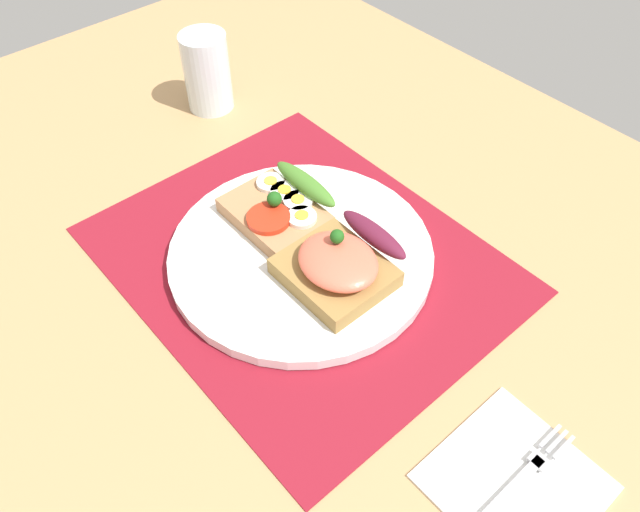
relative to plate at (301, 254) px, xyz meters
The scene contains 8 objects.
ground_plane 2.55cm from the plate, ahead, with size 120.00×90.00×3.20cm, color tan.
placemat 0.80cm from the plate, ahead, with size 40.69×33.09×0.30cm, color maroon.
plate is the anchor object (origin of this frame).
sandwich_egg_tomato 5.74cm from the plate, 162.91° to the left, with size 10.62×9.35×3.91cm.
sandwich_salmon 5.99cm from the plate, ahead, with size 10.10×10.38×5.44cm.
napkin 29.52cm from the plate, ahead, with size 11.96×12.14×0.60cm, color white.
fork 29.75cm from the plate, ahead, with size 1.62×13.04×0.32cm.
drinking_glass 30.94cm from the plate, 163.11° to the left, with size 5.98×5.98×10.17cm, color silver.
Camera 1 is at (34.70, -27.67, 49.29)cm, focal length 35.55 mm.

